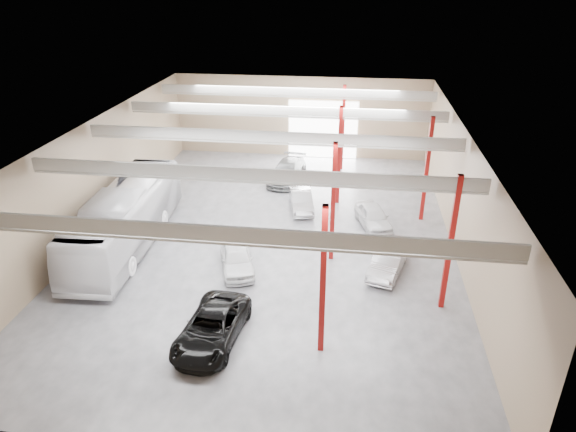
% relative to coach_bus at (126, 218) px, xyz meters
% --- Properties ---
extents(depot_shell, '(22.12, 32.12, 7.06)m').
position_rel_coach_bus_xyz_m(depot_shell, '(8.60, 2.42, 3.17)').
color(depot_shell, '#4B4B50').
rests_on(depot_shell, ground).
extents(coach_bus, '(3.68, 13.09, 3.61)m').
position_rel_coach_bus_xyz_m(coach_bus, '(0.00, 0.00, 0.00)').
color(coach_bus, silver).
rests_on(coach_bus, ground).
extents(black_sedan, '(2.88, 5.41, 1.45)m').
position_rel_coach_bus_xyz_m(black_sedan, '(7.39, -8.13, -1.08)').
color(black_sedan, black).
rests_on(black_sedan, ground).
extents(car_row_a, '(2.92, 4.54, 1.44)m').
position_rel_coach_bus_xyz_m(car_row_a, '(7.13, -1.97, -1.09)').
color(car_row_a, white).
rests_on(car_row_a, ground).
extents(car_row_b, '(2.24, 4.26, 1.34)m').
position_rel_coach_bus_xyz_m(car_row_b, '(9.81, 6.43, -1.14)').
color(car_row_b, silver).
rests_on(car_row_b, ground).
extents(car_row_c, '(2.91, 5.62, 1.56)m').
position_rel_coach_bus_xyz_m(car_row_c, '(8.13, 11.63, -1.02)').
color(car_row_c, slate).
rests_on(car_row_c, ground).
extents(car_right_near, '(2.60, 4.48, 1.40)m').
position_rel_coach_bus_xyz_m(car_right_near, '(15.45, -1.13, -1.11)').
color(car_right_near, silver).
rests_on(car_right_near, ground).
extents(car_right_far, '(2.77, 4.45, 1.41)m').
position_rel_coach_bus_xyz_m(car_right_far, '(14.73, 4.38, -1.10)').
color(car_right_far, silver).
rests_on(car_right_far, ground).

